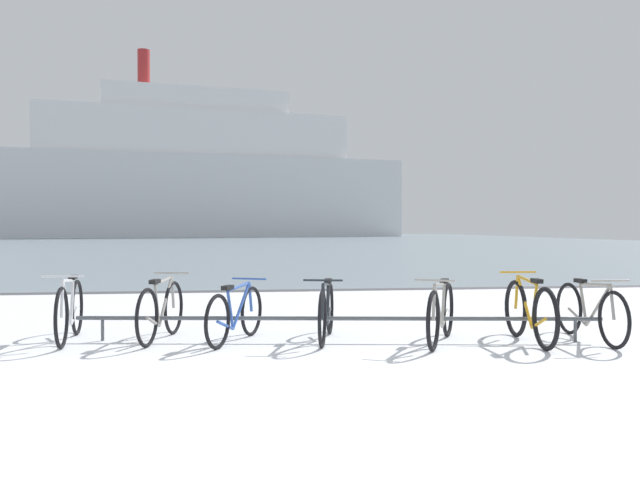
{
  "coord_description": "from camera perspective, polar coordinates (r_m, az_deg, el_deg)",
  "views": [
    {
      "loc": [
        -0.36,
        -4.57,
        1.4
      ],
      "look_at": [
        1.04,
        6.15,
        1.18
      ],
      "focal_mm": 37.71,
      "sensor_mm": 36.0,
      "label": 1
    }
  ],
  "objects": [
    {
      "name": "ground",
      "position": [
        58.49,
        -7.09,
        -0.27
      ],
      "size": [
        80.0,
        132.0,
        0.08
      ],
      "color": "white"
    },
    {
      "name": "bike_rack",
      "position": [
        8.21,
        1.51,
        -6.72
      ],
      "size": [
        6.33,
        0.97,
        0.31
      ],
      "color": "#4C5156",
      "rests_on": "ground"
    },
    {
      "name": "bicycle_0",
      "position": [
        8.74,
        -20.48,
        -5.62
      ],
      "size": [
        0.46,
        1.72,
        0.84
      ],
      "color": "black",
      "rests_on": "ground"
    },
    {
      "name": "bicycle_1",
      "position": [
        8.5,
        -13.33,
        -5.85
      ],
      "size": [
        0.53,
        1.61,
        0.81
      ],
      "color": "black",
      "rests_on": "ground"
    },
    {
      "name": "bicycle_2",
      "position": [
        8.21,
        -7.17,
        -6.26
      ],
      "size": [
        0.74,
        1.5,
        0.75
      ],
      "color": "black",
      "rests_on": "ground"
    },
    {
      "name": "bicycle_3",
      "position": [
        8.26,
        0.54,
        -6.1
      ],
      "size": [
        0.54,
        1.63,
        0.79
      ],
      "color": "black",
      "rests_on": "ground"
    },
    {
      "name": "bicycle_4",
      "position": [
        8.18,
        10.23,
        -6.14
      ],
      "size": [
        0.84,
        1.58,
        0.8
      ],
      "color": "black",
      "rests_on": "ground"
    },
    {
      "name": "bicycle_5",
      "position": [
        8.45,
        17.36,
        -5.84
      ],
      "size": [
        0.46,
        1.68,
        0.84
      ],
      "color": "black",
      "rests_on": "ground"
    },
    {
      "name": "bicycle_6",
      "position": [
        8.85,
        21.95,
        -5.69
      ],
      "size": [
        0.46,
        1.75,
        0.79
      ],
      "color": "black",
      "rests_on": "ground"
    },
    {
      "name": "ferry_ship",
      "position": [
        91.67,
        -9.91,
        5.37
      ],
      "size": [
        54.29,
        18.87,
        24.37
      ],
      "color": "silver",
      "rests_on": "ground"
    }
  ]
}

